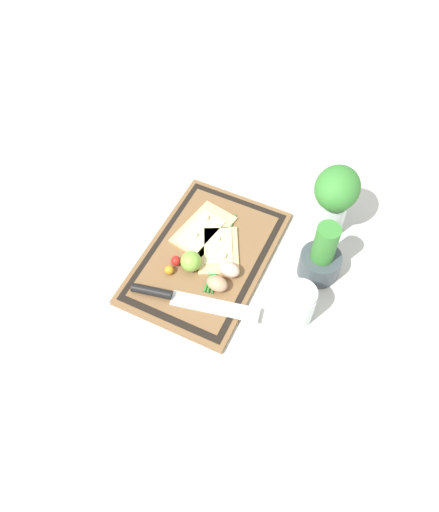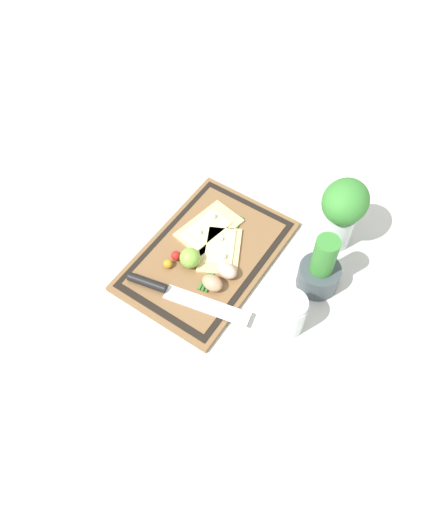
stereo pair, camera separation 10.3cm
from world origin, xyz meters
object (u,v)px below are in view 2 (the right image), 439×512
object	(u,v)px
lime	(190,258)
cherry_tomato_yellow	(168,264)
knife	(168,290)
herb_pot	(320,270)
cherry_tomato_red	(176,256)
egg_pink	(227,271)
sauce_jar	(289,315)
egg_brown	(212,283)
herb_glass	(343,210)
pizza_slice_far	(220,249)
pizza_slice_near	(208,228)

from	to	relation	value
lime	cherry_tomato_yellow	world-z (taller)	lime
knife	cherry_tomato_yellow	distance (m)	0.07
lime	herb_pot	xyz separation A→B (m)	(-0.13, 0.29, 0.02)
cherry_tomato_red	cherry_tomato_yellow	xyz separation A→B (m)	(0.03, -0.00, -0.00)
egg_pink	sauce_jar	world-z (taller)	sauce_jar
cherry_tomato_red	cherry_tomato_yellow	distance (m)	0.03
egg_brown	egg_pink	bearing A→B (deg)	169.38
lime	herb_glass	size ratio (longest dim) A/B	0.25
egg_pink	herb_pot	distance (m)	0.23
lime	cherry_tomato_yellow	bearing A→B (deg)	-47.98
knife	lime	world-z (taller)	lime
lime	herb_glass	distance (m)	0.39
knife	herb_glass	size ratio (longest dim) A/B	1.49
sauce_jar	cherry_tomato_red	bearing A→B (deg)	-89.54
pizza_slice_far	herb_pot	bearing A→B (deg)	103.20
cherry_tomato_yellow	herb_glass	bearing A→B (deg)	136.09
cherry_tomato_yellow	pizza_slice_far	bearing A→B (deg)	144.63
pizza_slice_near	cherry_tomato_yellow	world-z (taller)	same
pizza_slice_far	cherry_tomato_red	world-z (taller)	cherry_tomato_red
lime	pizza_slice_near	bearing A→B (deg)	-167.42
pizza_slice_far	herb_glass	world-z (taller)	herb_glass
pizza_slice_near	egg_pink	world-z (taller)	egg_pink
pizza_slice_far	lime	xyz separation A→B (m)	(0.08, -0.04, 0.02)
cherry_tomato_red	herb_pot	distance (m)	0.36
cherry_tomato_red	egg_pink	bearing A→B (deg)	102.76
lime	herb_pot	distance (m)	0.32
knife	sauce_jar	world-z (taller)	sauce_jar
egg_pink	herb_glass	distance (m)	0.32
sauce_jar	pizza_slice_near	bearing A→B (deg)	-111.30
knife	herb_glass	bearing A→B (deg)	145.31
egg_brown	herb_pot	size ratio (longest dim) A/B	0.30
herb_glass	egg_pink	bearing A→B (deg)	-33.53
egg_brown	knife	bearing A→B (deg)	-48.84
egg_brown	herb_glass	xyz separation A→B (m)	(-0.31, 0.18, 0.09)
knife	egg_pink	world-z (taller)	egg_pink
knife	cherry_tomato_red	distance (m)	0.10
cherry_tomato_yellow	herb_glass	world-z (taller)	herb_glass
pizza_slice_near	cherry_tomato_red	xyz separation A→B (m)	(0.12, -0.01, 0.01)
pizza_slice_far	cherry_tomato_red	size ratio (longest dim) A/B	6.85
lime	cherry_tomato_yellow	size ratio (longest dim) A/B	2.27
pizza_slice_near	egg_brown	distance (m)	0.18
egg_brown	sauce_jar	distance (m)	0.20
pizza_slice_far	egg_brown	distance (m)	0.11
egg_brown	cherry_tomato_yellow	size ratio (longest dim) A/B	2.34
knife	cherry_tomato_yellow	xyz separation A→B (m)	(-0.06, -0.04, 0.00)
cherry_tomato_yellow	herb_glass	distance (m)	0.45
cherry_tomato_yellow	herb_pot	distance (m)	0.37
knife	herb_pot	world-z (taller)	herb_pot
egg_brown	pizza_slice_near	bearing A→B (deg)	-142.14
pizza_slice_near	knife	xyz separation A→B (m)	(0.21, 0.03, 0.00)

